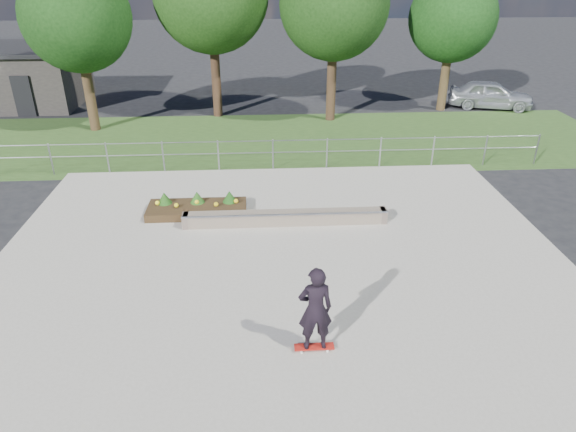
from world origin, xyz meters
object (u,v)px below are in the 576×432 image
object	(u,v)px
grind_ledge	(285,218)
planter_bed	(197,207)
skateboarder	(315,309)
parked_car	(491,94)

from	to	relation	value
grind_ledge	planter_bed	size ratio (longest dim) A/B	2.00
planter_bed	skateboarder	world-z (taller)	skateboarder
skateboarder	parked_car	distance (m)	21.27
planter_bed	parked_car	distance (m)	18.34
skateboarder	parked_car	xyz separation A→B (m)	(11.15, 18.11, -0.34)
grind_ledge	parked_car	xyz separation A→B (m)	(11.43, 12.64, 0.45)
planter_bed	parked_car	world-z (taller)	parked_car
grind_ledge	parked_car	distance (m)	17.05
planter_bed	skateboarder	xyz separation A→B (m)	(2.95, -6.39, 0.82)
grind_ledge	skateboarder	bearing A→B (deg)	-87.08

